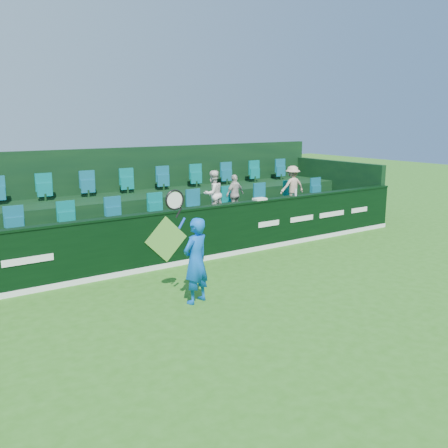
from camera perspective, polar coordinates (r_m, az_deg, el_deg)
ground at (r=8.86m, az=5.59°, el=-11.15°), size 60.00×60.00×0.00m
sponsor_hoarding at (r=11.83m, az=-6.86°, el=-1.76°), size 16.00×0.25×1.35m
stand_tier_front at (r=12.85m, az=-9.13°, el=-1.97°), size 16.00×2.00×0.80m
stand_tier_back at (r=14.50m, az=-12.39°, el=0.51°), size 16.00×1.80×1.30m
stand_rear at (r=14.81m, az=-13.15°, el=2.95°), size 16.00×4.10×2.60m
seat_row_front at (r=13.06m, az=-9.99°, el=1.37°), size 13.50×0.50×0.60m
seat_row_back at (r=14.62m, az=-13.01°, el=4.36°), size 13.50×0.50×0.60m
tennis_player at (r=9.48m, az=-3.28°, el=-4.11°), size 1.09×0.56×2.32m
spectator_left at (r=13.68m, az=-1.26°, el=3.47°), size 0.68×0.56×1.28m
spectator_middle at (r=14.11m, az=1.24°, el=3.41°), size 0.70×0.40×1.12m
spectator_right at (r=15.45m, az=7.81°, el=4.30°), size 0.86×0.57×1.25m
towel at (r=13.23m, az=4.11°, el=2.86°), size 0.34×0.22×0.05m
drinks_bottle at (r=14.04m, az=8.21°, el=3.61°), size 0.06×0.06×0.20m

